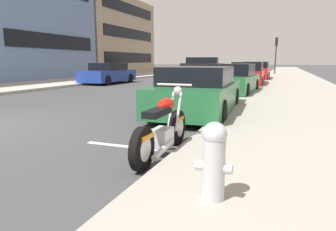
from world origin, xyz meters
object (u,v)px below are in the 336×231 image
Objects in this scene: parked_car_near_corner at (256,71)px; crossing_truck at (202,65)px; car_opposite_curb at (108,74)px; fire_hydrant at (214,159)px; parked_motorcycle at (163,129)px; parked_car_behind_motorcycle at (199,92)px; traffic_signal_near_corner at (276,48)px; parked_car_mid_block at (248,74)px; parked_car_second_in_row at (233,80)px.

crossing_truck reaches higher than parked_car_near_corner.
fire_hydrant is (-14.80, -10.33, -0.09)m from car_opposite_curb.
parked_car_behind_motorcycle is (3.85, 0.45, 0.21)m from parked_motorcycle.
parked_car_behind_motorcycle is at bearing 43.92° from car_opposite_curb.
parked_motorcycle is at bearing 35.75° from car_opposite_curb.
parked_car_behind_motorcycle is 16.55m from parked_car_near_corner.
crossing_truck reaches higher than car_opposite_curb.
traffic_signal_near_corner reaches higher than parked_motorcycle.
fire_hydrant is (-5.40, -1.59, -0.09)m from parked_car_behind_motorcycle.
parked_car_mid_block is 17.80m from crossing_truck.
fire_hydrant is (-21.95, -1.36, -0.14)m from parked_car_near_corner.
traffic_signal_near_corner is at bearing -1.01° from parked_car_second_in_row.
parked_car_second_in_row is at bearing 177.60° from parked_car_mid_block.
parked_car_mid_block is at bearing 1.13° from parked_motorcycle.
parked_motorcycle is 1.93m from fire_hydrant.
parked_car_mid_block is 9.02m from car_opposite_curb.
car_opposite_curb is at bearing 69.11° from parked_car_second_in_row.
parked_car_behind_motorcycle reaches higher than parked_motorcycle.
traffic_signal_near_corner is at bearing 150.82° from car_opposite_curb.
parked_car_near_corner is at bearing 129.62° from car_opposite_curb.
parked_motorcycle is at bearing -175.38° from parked_car_second_in_row.
parked_car_mid_block reaches higher than parked_car_second_in_row.
crossing_truck reaches higher than parked_car_behind_motorcycle.
parked_car_second_in_row is at bearing 176.55° from traffic_signal_near_corner.
crossing_truck is at bearing 20.21° from parked_car_second_in_row.
crossing_truck is 8.38m from traffic_signal_near_corner.
car_opposite_curb reaches higher than parked_car_behind_motorcycle.
parked_motorcycle is at bearing -175.87° from parked_car_behind_motorcycle.
parked_car_near_corner reaches higher than car_opposite_curb.
crossing_truck is (30.94, 7.24, 0.58)m from parked_motorcycle.
parked_motorcycle is 30.69m from traffic_signal_near_corner.
parked_car_second_in_row is at bearing 7.79° from fire_hydrant.
parked_car_behind_motorcycle is 1.06× the size of parked_car_near_corner.
parked_motorcycle is 2.68× the size of fire_hydrant.
car_opposite_curb is at bearing 149.77° from traffic_signal_near_corner.
parked_car_near_corner is 10.47m from traffic_signal_near_corner.
crossing_truck is at bearing 21.93° from parked_car_mid_block.
parked_car_behind_motorcycle is 5.99× the size of fire_hydrant.
parked_car_near_corner is 5.66× the size of fire_hydrant.
parked_motorcycle is 20.41m from parked_car_near_corner.
parked_car_near_corner reaches higher than parked_motorcycle.
parked_motorcycle is 0.47× the size of parked_car_near_corner.
parked_car_mid_block is (14.57, 0.25, 0.26)m from parked_motorcycle.
fire_hydrant is at bearing -166.07° from parked_car_behind_motorcycle.
car_opposite_curb is (3.81, 8.82, 0.01)m from parked_car_second_in_row.
parked_car_near_corner is 21.99m from fire_hydrant.
crossing_truck is at bearing 13.32° from parked_motorcycle.
parked_car_mid_block is at bearing 175.83° from traffic_signal_near_corner.
parked_car_near_corner is 1.15× the size of traffic_signal_near_corner.
crossing_truck is 17.80m from car_opposite_curb.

